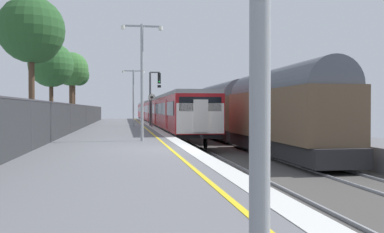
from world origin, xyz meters
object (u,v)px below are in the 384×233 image
Objects in this scene: commuter_train_at_platform at (157,111)px; platform_lamp_far at (133,93)px; background_tree_back at (75,73)px; background_tree_right at (50,66)px; freight_train_adjacent_track at (245,109)px; platform_lamp_mid at (142,72)px; background_tree_centre at (33,33)px; signal_gantry at (153,92)px; speed_limit_sign at (152,106)px; background_tree_left at (70,71)px.

commuter_train_at_platform is 12.30× the size of platform_lamp_far.
background_tree_right is at bearing -89.68° from background_tree_back.
platform_lamp_mid reaches higher than freight_train_adjacent_track.
background_tree_centre is 7.45m from background_tree_right.
platform_lamp_mid is (-1.86, -19.51, 0.17)m from signal_gantry.
speed_limit_sign is (-1.85, -17.91, 0.54)m from commuter_train_at_platform.
freight_train_adjacent_track is at bearing -25.69° from background_tree_right.
platform_lamp_mid reaches higher than signal_gantry.
background_tree_left is at bearing 105.11° from platform_lamp_mid.
signal_gantry is 0.72× the size of background_tree_left.
platform_lamp_mid is (-7.34, -7.71, 1.79)m from freight_train_adjacent_track.
speed_limit_sign is at bearing -65.11° from background_tree_back.
platform_lamp_mid is (-3.34, -33.59, 2.05)m from commuter_train_at_platform.
speed_limit_sign is 0.42× the size of background_tree_right.
signal_gantry is at bearing 31.24° from background_tree_right.
signal_gantry is at bearing 56.33° from background_tree_centre.
commuter_train_at_platform is 15.96m from platform_lamp_far.
background_tree_centre reaches higher than background_tree_left.
commuter_train_at_platform is 11.10× the size of platform_lamp_mid.
background_tree_right is (-6.57, 14.40, 1.63)m from platform_lamp_mid.
background_tree_left reaches higher than platform_lamp_mid.
platform_lamp_far reaches higher than signal_gantry.
commuter_train_at_platform is 12.36× the size of signal_gantry.
background_tree_centre is (-9.77, -26.53, 5.00)m from commuter_train_at_platform.
background_tree_centre reaches higher than platform_lamp_far.
platform_lamp_mid is 0.83× the size of background_tree_right.
background_tree_back is (-0.24, 26.22, -0.30)m from background_tree_centre.
platform_lamp_mid is at bearing -95.43° from speed_limit_sign.
freight_train_adjacent_track is 5.35× the size of signal_gantry.
speed_limit_sign is at bearing -58.20° from platform_lamp_far.
background_tree_centre is at bearing -120.25° from platform_lamp_far.
commuter_train_at_platform is 26.20m from freight_train_adjacent_track.
background_tree_left reaches higher than commuter_train_at_platform.
freight_train_adjacent_track is 3.46× the size of background_tree_back.
background_tree_left is at bearing 85.09° from background_tree_right.
background_tree_back is (-8.16, 17.60, 4.16)m from speed_limit_sign.
background_tree_centre reaches higher than platform_lamp_mid.
commuter_train_at_platform is at bearing 1.79° from background_tree_back.
platform_lamp_mid is 10.00m from background_tree_centre.
background_tree_back is (-8.53, 13.77, 2.82)m from signal_gantry.
signal_gantry is 19.60m from platform_lamp_mid.
commuter_train_at_platform is 2.31× the size of freight_train_adjacent_track.
platform_lamp_far is 16.85m from background_tree_back.
speed_limit_sign is 3.08m from platform_lamp_far.
commuter_train_at_platform is at bearing 62.71° from background_tree_right.
freight_train_adjacent_track is 14.58m from background_tree_centre.
platform_lamp_far is at bearing 125.26° from freight_train_adjacent_track.
commuter_train_at_platform is 28.71m from background_tree_centre.
background_tree_back is at bearing 113.71° from platform_lamp_far.
signal_gantry reaches higher than freight_train_adjacent_track.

